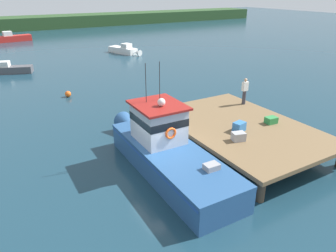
{
  "coord_description": "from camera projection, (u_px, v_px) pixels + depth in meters",
  "views": [
    {
      "loc": [
        -6.24,
        -11.22,
        7.81
      ],
      "look_at": [
        1.2,
        1.42,
        1.4
      ],
      "focal_mm": 33.87,
      "sensor_mm": 36.0,
      "label": 1
    }
  ],
  "objects": [
    {
      "name": "main_fishing_boat",
      "position": [
        165.0,
        149.0,
        14.57
      ],
      "size": [
        2.65,
        9.82,
        4.8
      ],
      "color": "#285184",
      "rests_on": "ground"
    },
    {
      "name": "crate_single_by_cleat",
      "position": [
        239.0,
        127.0,
        15.86
      ],
      "size": [
        0.68,
        0.56,
        0.46
      ],
      "primitive_type": "cube",
      "rotation": [
        0.0,
        0.0,
        0.21
      ],
      "color": "#3370B2",
      "rests_on": "dock"
    },
    {
      "name": "ground_plane",
      "position": [
        161.0,
        169.0,
        14.89
      ],
      "size": [
        200.0,
        200.0,
        0.0
      ],
      "primitive_type": "plane",
      "color": "#193847"
    },
    {
      "name": "moored_boat_outer_mooring",
      "position": [
        11.0,
        38.0,
        49.84
      ],
      "size": [
        6.33,
        2.07,
        1.59
      ],
      "color": "red",
      "rests_on": "ground"
    },
    {
      "name": "crate_single_far",
      "position": [
        271.0,
        120.0,
        16.78
      ],
      "size": [
        0.63,
        0.48,
        0.35
      ],
      "primitive_type": "cube",
      "rotation": [
        0.0,
        0.0,
        -0.07
      ],
      "color": "#2D8442",
      "rests_on": "dock"
    },
    {
      "name": "far_shoreline",
      "position": [
        10.0,
        24.0,
        63.37
      ],
      "size": [
        120.0,
        8.0,
        2.4
      ],
      "primitive_type": "cube",
      "color": "#284723",
      "rests_on": "ground"
    },
    {
      "name": "crate_stack_mid_dock",
      "position": [
        238.0,
        136.0,
        14.88
      ],
      "size": [
        0.7,
        0.59,
        0.4
      ],
      "primitive_type": "cube",
      "rotation": [
        0.0,
        0.0,
        -0.28
      ],
      "color": "#9E9EA3",
      "rests_on": "dock"
    },
    {
      "name": "moored_boat_far_left",
      "position": [
        125.0,
        50.0,
        40.77
      ],
      "size": [
        2.78,
        5.22,
        1.32
      ],
      "color": "white",
      "rests_on": "ground"
    },
    {
      "name": "mooring_buoy_spare_mooring",
      "position": [
        68.0,
        94.0,
        24.61
      ],
      "size": [
        0.47,
        0.47,
        0.47
      ],
      "primitive_type": "sphere",
      "color": "#EA5B19",
      "rests_on": "ground"
    },
    {
      "name": "deckhand_by_the_boat",
      "position": [
        245.0,
        91.0,
        19.29
      ],
      "size": [
        0.36,
        0.22,
        1.63
      ],
      "color": "#383842",
      "rests_on": "dock"
    },
    {
      "name": "bait_bucket",
      "position": [
        178.0,
        108.0,
        18.41
      ],
      "size": [
        0.32,
        0.32,
        0.34
      ],
      "primitive_type": "cylinder",
      "color": "#E04C19",
      "rests_on": "dock"
    },
    {
      "name": "moored_boat_far_right",
      "position": [
        9.0,
        69.0,
        31.36
      ],
      "size": [
        4.73,
        2.53,
        1.2
      ],
      "color": "#4C4C51",
      "rests_on": "ground"
    },
    {
      "name": "dock",
      "position": [
        240.0,
        127.0,
        16.69
      ],
      "size": [
        6.0,
        9.0,
        1.2
      ],
      "color": "#4C3D2D",
      "rests_on": "ground"
    }
  ]
}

